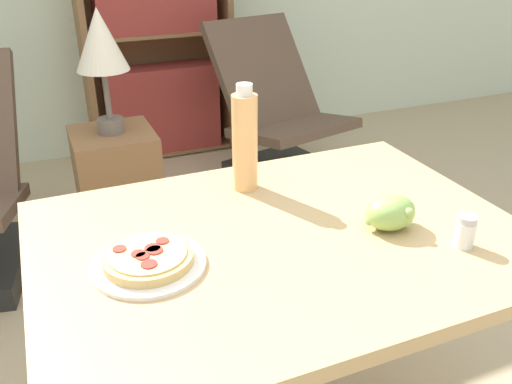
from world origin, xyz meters
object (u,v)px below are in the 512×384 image
Objects in this scene: table_lamp at (101,46)px; pizza_on_plate at (148,260)px; side_table at (119,192)px; drink_bottle at (245,141)px; salt_shaker at (465,231)px; lounge_chair_far at (280,134)px; bookshelf at (157,44)px; grape_bunch at (392,212)px.

pizza_on_plate is at bearing -95.25° from table_lamp.
drink_bottle is at bearing -78.85° from side_table.
side_table is at bearing 0.00° from table_lamp.
salt_shaker is 0.15× the size of table_lamp.
table_lamp is at bearing 109.81° from salt_shaker.
drink_bottle reaches higher than lounge_chair_far.
lounge_chair_far is at bearing 56.93° from pizza_on_plate.
drink_bottle reaches higher than pizza_on_plate.
drink_bottle is at bearing -97.24° from bookshelf.
bookshelf reaches higher than pizza_on_plate.
table_lamp is (-0.97, -0.39, 0.64)m from lounge_chair_far.
pizza_on_plate is 0.15× the size of bookshelf.
grape_bunch is (0.55, -0.06, 0.03)m from pizza_on_plate.
salt_shaker is at bearing -52.01° from grape_bunch.
grape_bunch reaches higher than pizza_on_plate.
pizza_on_plate is at bearing -140.33° from drink_bottle.
bookshelf is 2.68× the size of side_table.
bookshelf is at bearing 89.12° from grape_bunch.
bookshelf is at bearing 112.70° from lounge_chair_far.
side_table is at bearing 84.75° from pizza_on_plate.
bookshelf is at bearing 66.64° from table_lamp.
drink_bottle is 0.55× the size of table_lamp.
salt_shaker is 0.13× the size of side_table.
pizza_on_plate is 0.43m from drink_bottle.
grape_bunch reaches higher than salt_shaker.
lounge_chair_far is 1.74× the size of table_lamp.
drink_bottle is (-0.23, 0.32, 0.09)m from grape_bunch.
pizza_on_plate is 0.84× the size of drink_bottle.
table_lamp is at bearing 84.75° from pizza_on_plate.
lounge_chair_far is at bearing -54.16° from bookshelf.
table_lamp is (-0.47, -1.08, 0.23)m from bookshelf.
bookshelf is at bearing 76.10° from pizza_on_plate.
drink_bottle is 0.32× the size of lounge_chair_far.
lounge_chair_far is 1.22m from table_lamp.
side_table is at bearing 109.81° from salt_shaker.
table_lamp is at bearing 107.76° from grape_bunch.
salt_shaker reaches higher than side_table.
lounge_chair_far is at bearing 76.68° from salt_shaker.
drink_bottle is 1.19m from side_table.
grape_bunch is 0.21× the size of side_table.
drink_bottle is 1.70m from lounge_chair_far.
drink_bottle reaches higher than side_table.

